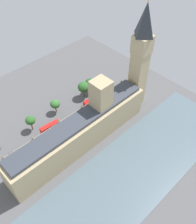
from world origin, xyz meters
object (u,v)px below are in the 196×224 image
at_px(plane_tree_opposite_hall, 30,120).
at_px(plane_tree_far_end, 55,104).
at_px(clock_tower, 141,57).
at_px(double_decker_bus_near_tower, 50,127).
at_px(car_blue_corner, 73,116).
at_px(car_dark_green_leading, 11,155).
at_px(plane_tree_by_river_gate, 84,87).
at_px(car_yellow_cab_midblock, 32,147).
at_px(plane_tree_trailing, 90,83).
at_px(parliament_building, 82,129).
at_px(pedestrian_kerbside, 114,102).
at_px(double_decker_bus_under_trees, 92,102).

distance_m(plane_tree_opposite_hall, plane_tree_far_end, 16.36).
relative_size(clock_tower, double_decker_bus_near_tower, 5.32).
bearing_deg(plane_tree_opposite_hall, plane_tree_far_end, -84.25).
relative_size(car_blue_corner, car_dark_green_leading, 0.97).
bearing_deg(plane_tree_by_river_gate, plane_tree_opposite_hall, 90.54).
distance_m(car_yellow_cab_midblock, plane_tree_by_river_gate, 43.88).
bearing_deg(double_decker_bus_near_tower, car_yellow_cab_midblock, 106.97).
distance_m(clock_tower, plane_tree_trailing, 34.38).
height_order(parliament_building, clock_tower, clock_tower).
height_order(car_blue_corner, car_dark_green_leading, same).
bearing_deg(double_decker_bus_near_tower, car_dark_green_leading, 94.52).
xyz_separation_m(plane_tree_opposite_hall, plane_tree_by_river_gate, (0.33, -35.34, 0.57)).
height_order(double_decker_bus_near_tower, car_dark_green_leading, double_decker_bus_near_tower).
bearing_deg(pedestrian_kerbside, plane_tree_by_river_gate, 16.23).
bearing_deg(clock_tower, car_yellow_cab_midblock, 78.59).
bearing_deg(plane_tree_far_end, plane_tree_trailing, -92.51).
bearing_deg(car_blue_corner, parliament_building, 163.51).
bearing_deg(double_decker_bus_near_tower, plane_tree_far_end, -44.02).
bearing_deg(plane_tree_far_end, parliament_building, 173.03).
bearing_deg(parliament_building, plane_tree_far_end, -6.97).
xyz_separation_m(plane_tree_opposite_hall, plane_tree_far_end, (1.64, -16.26, -0.78)).
bearing_deg(plane_tree_by_river_gate, car_dark_green_leading, 98.32).
bearing_deg(plane_tree_opposite_hall, parliament_building, -150.87).
height_order(car_blue_corner, plane_tree_trailing, plane_tree_trailing).
bearing_deg(double_decker_bus_under_trees, car_yellow_cab_midblock, 95.89).
relative_size(pedestrian_kerbside, plane_tree_opposite_hall, 0.19).
xyz_separation_m(parliament_building, plane_tree_by_river_gate, (23.96, -22.17, -1.86)).
height_order(parliament_building, pedestrian_kerbside, parliament_building).
xyz_separation_m(double_decker_bus_under_trees, plane_tree_far_end, (9.46, 17.61, 3.21)).
distance_m(clock_tower, car_yellow_cab_midblock, 67.62).
bearing_deg(car_dark_green_leading, parliament_building, -114.87).
height_order(pedestrian_kerbside, plane_tree_trailing, plane_tree_trailing).
bearing_deg(clock_tower, plane_tree_by_river_gate, 38.52).
height_order(parliament_building, plane_tree_by_river_gate, parliament_building).
distance_m(double_decker_bus_under_trees, car_dark_green_leading, 50.21).
height_order(pedestrian_kerbside, plane_tree_opposite_hall, plane_tree_opposite_hall).
relative_size(double_decker_bus_under_trees, pedestrian_kerbside, 6.46).
bearing_deg(double_decker_bus_near_tower, car_blue_corner, -86.41).
distance_m(double_decker_bus_under_trees, plane_tree_far_end, 20.25).
bearing_deg(double_decker_bus_near_tower, plane_tree_trailing, -72.35).
bearing_deg(plane_tree_by_river_gate, plane_tree_trailing, -87.38).
distance_m(parliament_building, pedestrian_kerbside, 32.84).
distance_m(clock_tower, plane_tree_far_end, 49.96).
relative_size(clock_tower, double_decker_bus_under_trees, 5.35).
bearing_deg(car_dark_green_leading, plane_tree_far_end, -70.55).
height_order(car_yellow_cab_midblock, plane_tree_trailing, plane_tree_trailing).
bearing_deg(car_blue_corner, clock_tower, -106.91).
bearing_deg(pedestrian_kerbside, plane_tree_far_end, 46.31).
bearing_deg(plane_tree_trailing, car_dark_green_leading, 97.81).
xyz_separation_m(clock_tower, car_blue_corner, (14.62, 33.21, -28.50)).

